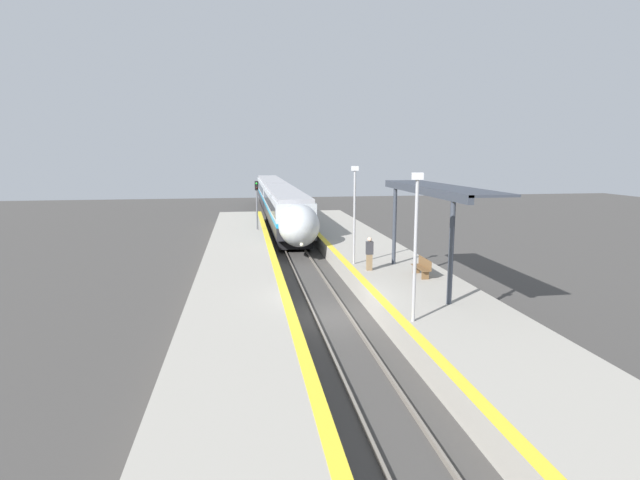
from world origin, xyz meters
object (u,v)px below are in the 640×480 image
lamppost_near (416,238)px  train (278,200)px  platform_bench (422,267)px  person_waiting (369,253)px  railway_signal (257,205)px  lamppost_mid (355,209)px

lamppost_near → train: bearing=93.7°
platform_bench → lamppost_near: lamppost_near is taller
platform_bench → person_waiting: (-2.24, 1.64, 0.42)m
person_waiting → lamppost_near: bearing=-93.2°
railway_signal → lamppost_near: 23.55m
lamppost_near → platform_bench: bearing=67.0°
platform_bench → lamppost_near: bearing=-113.0°
railway_signal → lamppost_near: (4.78, -23.04, 1.08)m
person_waiting → lamppost_mid: size_ratio=0.33×
train → railway_signal: 12.57m
lamppost_mid → train: bearing=95.1°
platform_bench → person_waiting: bearing=143.8°
platform_bench → lamppost_mid: (-2.68, 3.25, 2.54)m
train → person_waiting: train is taller
train → lamppost_mid: size_ratio=8.17×
train → railway_signal: size_ratio=9.03×
person_waiting → railway_signal: (-5.22, 15.09, 1.04)m
train → person_waiting: 27.52m
railway_signal → train: bearing=78.5°
platform_bench → lamppost_mid: 4.91m
train → lamppost_mid: lamppost_mid is taller
train → lamppost_mid: (2.29, -25.78, 1.78)m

